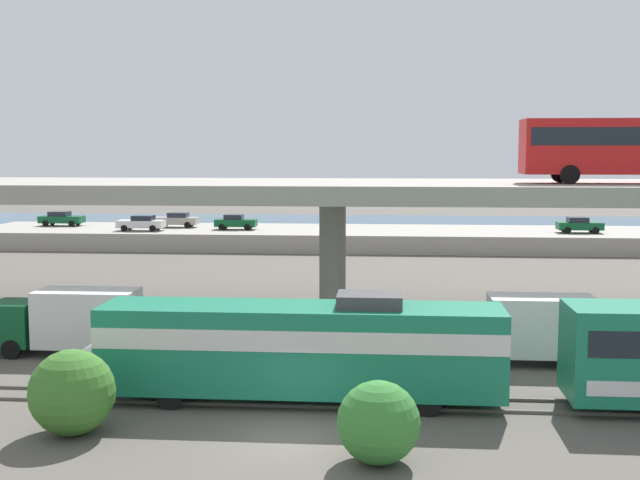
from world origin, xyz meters
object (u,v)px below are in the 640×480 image
service_truck_west (521,327)px  train_locomotive (281,345)px  service_truck_east (69,320)px  parked_car_4 (236,222)px  parked_car_2 (61,218)px  parked_car_3 (177,220)px  parked_car_0 (579,225)px  transit_bus_on_overpass (638,144)px  parked_car_5 (141,223)px

service_truck_west → train_locomotive: bearing=33.0°
service_truck_east → parked_car_4: parked_car_4 is taller
parked_car_2 → parked_car_3: (12.35, -0.63, -0.00)m
train_locomotive → parked_car_0: bearing=-114.1°
transit_bus_on_overpass → parked_car_2: bearing=-38.9°
transit_bus_on_overpass → parked_car_5: transit_bus_on_overpass is taller
train_locomotive → service_truck_west: train_locomotive is taller
service_truck_east → parked_car_3: (-6.74, 45.48, 0.85)m
train_locomotive → parked_car_5: bearing=-67.4°
service_truck_west → parked_car_4: bearing=-64.3°
train_locomotive → parked_car_4: size_ratio=3.95×
service_truck_east → transit_bus_on_overpass: bearing=-163.4°
train_locomotive → parked_car_3: size_ratio=3.65×
parked_car_3 → parked_car_5: same height
parked_car_0 → service_truck_east: bearing=-127.4°
train_locomotive → parked_car_3: train_locomotive is taller
transit_bus_on_overpass → parked_car_5: (-37.00, 33.23, -7.29)m
transit_bus_on_overpass → parked_car_5: size_ratio=2.66×
parked_car_3 → transit_bus_on_overpass: bearing=132.9°
transit_bus_on_overpass → parked_car_3: size_ratio=2.73×
service_truck_west → parked_car_5: (-29.87, 41.55, 0.85)m
service_truck_east → parked_car_5: parked_car_5 is taller
parked_car_5 → parked_car_2: bearing=-24.7°
parked_car_0 → parked_car_2: 52.00m
parked_car_5 → parked_car_4: bearing=-167.4°
parked_car_2 → parked_car_4: bearing=-7.8°
service_truck_west → parked_car_4: parked_car_4 is taller
parked_car_5 → parked_car_0: bearing=-178.2°
service_truck_west → parked_car_2: 60.89m
train_locomotive → parked_car_0: (22.03, 49.31, 0.29)m
parked_car_0 → parked_car_3: bearing=176.3°
parked_car_3 → parked_car_4: size_ratio=1.08×
transit_bus_on_overpass → parked_car_3: transit_bus_on_overpass is taller
parked_car_2 → parked_car_0: bearing=-3.5°
service_truck_west → transit_bus_on_overpass: bearing=-130.6°
train_locomotive → service_truck_west: 11.81m
train_locomotive → parked_car_5: size_ratio=3.56×
train_locomotive → parked_car_4: train_locomotive is taller
parked_car_2 → parked_car_4: (18.80, -2.58, -0.00)m
service_truck_east → parked_car_2: bearing=-67.5°
parked_car_2 → parked_car_5: size_ratio=0.99×
service_truck_east → parked_car_3: size_ratio=1.55×
service_truck_east → parked_car_3: parked_car_3 is taller
train_locomotive → parked_car_3: bearing=-71.4°
parked_car_3 → train_locomotive: bearing=108.6°
service_truck_east → parked_car_2: parked_car_2 is taller
transit_bus_on_overpass → parked_car_2: 60.67m
train_locomotive → service_truck_east: train_locomotive is taller
service_truck_west → parked_car_0: (12.13, 42.89, 0.85)m
train_locomotive → parked_car_0: train_locomotive is taller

